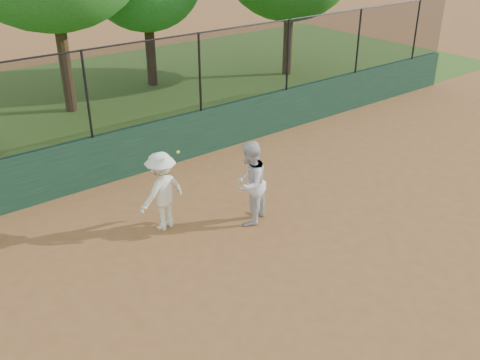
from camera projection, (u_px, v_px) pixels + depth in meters
ground at (284, 306)px, 8.78m from camera, size 80.00×80.00×0.00m
back_wall at (115, 156)px, 12.74m from camera, size 26.00×0.20×1.20m
grass_strip at (33, 114)px, 17.22m from camera, size 36.00×12.00×0.01m
player_second at (250, 183)px, 10.79m from camera, size 1.08×1.00×1.78m
player_main at (162, 191)px, 10.62m from camera, size 1.17×0.82×1.76m
fence_assembly at (107, 90)px, 11.99m from camera, size 26.00×0.06×2.00m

